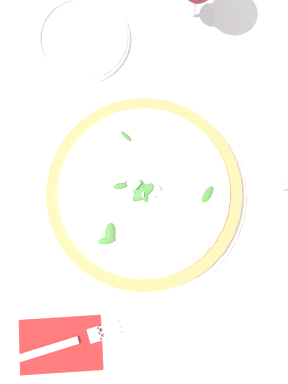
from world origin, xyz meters
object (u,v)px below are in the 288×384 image
side_plate_white (82,38)px  shaker_pepper (284,180)px  fork (64,344)px  pizza_arugula_main (144,193)px

side_plate_white → shaker_pepper: size_ratio=2.60×
fork → shaker_pepper: size_ratio=2.89×
pizza_arugula_main → shaker_pepper: 0.24m
shaker_pepper → side_plate_white: bearing=123.7°
pizza_arugula_main → fork: 0.29m
side_plate_white → fork: bearing=-111.1°
shaker_pepper → pizza_arugula_main: bearing=166.0°
side_plate_white → shaker_pepper: 0.44m
pizza_arugula_main → fork: pizza_arugula_main is taller
fork → side_plate_white: size_ratio=1.11×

